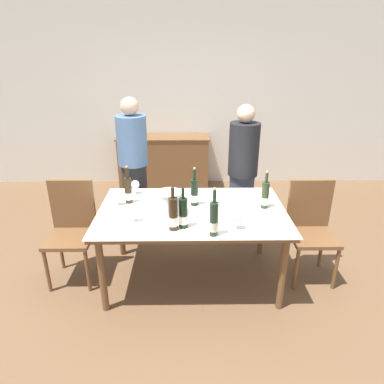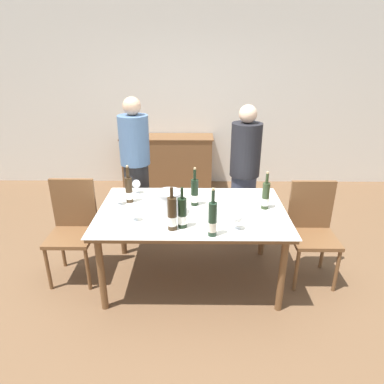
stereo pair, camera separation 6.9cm
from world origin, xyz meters
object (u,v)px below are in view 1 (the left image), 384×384
Objects in this scene: wine_bottle_1 at (214,220)px; person_guest_left at (242,176)px; person_host at (134,172)px; wine_bottle_0 at (265,196)px; wine_glass_0 at (134,211)px; chair_right_end at (311,224)px; wine_bottle_2 at (183,214)px; wine_bottle_3 at (173,215)px; wine_glass_3 at (135,185)px; chair_left_end at (72,225)px; wine_glass_2 at (117,195)px; ice_bucket at (170,203)px; wine_glass_1 at (238,218)px; sideboard_cabinet at (164,162)px; wine_bottle_4 at (128,191)px; dining_table at (192,217)px; wine_bottle_5 at (194,193)px.

person_guest_left reaches higher than wine_bottle_1.
wine_bottle_0 is at bearing -31.31° from person_host.
chair_right_end reaches higher than wine_glass_0.
wine_bottle_3 is at bearing -154.71° from wine_bottle_2.
wine_glass_0 is 0.96× the size of wine_glass_3.
wine_glass_0 is at bearing 159.65° from wine_bottle_1.
chair_left_end is at bearing 178.59° from wine_bottle_0.
wine_bottle_0 reaches higher than wine_glass_2.
wine_glass_0 is at bearing -169.71° from chair_right_end.
ice_bucket is 0.63m from wine_glass_1.
ice_bucket is 1.51× the size of wine_glass_1.
person_guest_left is (1.14, 0.40, -0.06)m from wine_glass_3.
wine_bottle_3 reaches higher than chair_right_end.
wine_glass_3 reaches higher than wine_glass_0.
wine_bottle_1 reaches higher than sideboard_cabinet.
person_host is (-0.04, 0.67, -0.04)m from wine_bottle_4.
chair_right_end is (0.78, 0.44, -0.30)m from wine_glass_1.
ice_bucket is 0.54m from wine_glass_2.
sideboard_cabinet is 1.50× the size of chair_right_end.
chair_left_end is 0.95m from person_host.
ice_bucket is 0.61× the size of wine_bottle_4.
wine_glass_3 is at bearing 127.80° from ice_bucket.
wine_bottle_4 is at bearing 32.66° from wine_glass_2.
wine_glass_3 is (-0.07, 0.60, 0.00)m from wine_glass_0.
wine_bottle_0 is at bearing 8.33° from ice_bucket.
person_guest_left is at bearing 128.99° from chair_right_end.
person_host reaches higher than wine_bottle_1.
wine_bottle_0 is 0.71m from wine_bottle_1.
dining_table is 0.70m from wine_bottle_0.
wine_glass_0 is at bearing -83.02° from wine_glass_3.
wine_bottle_3 is 0.38× the size of chair_right_end.
ice_bucket is at bearing 23.31° from wine_glass_0.
dining_table is 0.99m from person_guest_left.
dining_table is 0.38m from wine_bottle_2.
chair_left_end is (-0.99, 0.45, -0.32)m from wine_bottle_3.
ice_bucket is at bearing -52.20° from wine_glass_3.
dining_table is at bearing 22.89° from wine_glass_0.
wine_glass_1 is (0.86, -0.14, 0.01)m from wine_glass_0.
wine_bottle_1 is 0.41× the size of chair_left_end.
wine_bottle_0 is at bearing -5.92° from wine_bottle_4.
wine_glass_1 is (0.57, -0.27, -0.01)m from ice_bucket.
person_guest_left is at bearing 28.10° from wine_glass_2.
wine_glass_1 is 0.15× the size of chair_right_end.
wine_bottle_0 reaches higher than chair_left_end.
chair_left_end is at bearing 159.12° from wine_bottle_2.
wine_bottle_5 is 2.48× the size of wine_glass_1.
wine_glass_2 is at bearing -147.34° from wine_bottle_4.
wine_glass_3 is (-0.93, 0.74, -0.00)m from wine_glass_1.
ice_bucket is 0.28m from wine_bottle_3.
person_host is at bearing 157.17° from chair_right_end.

